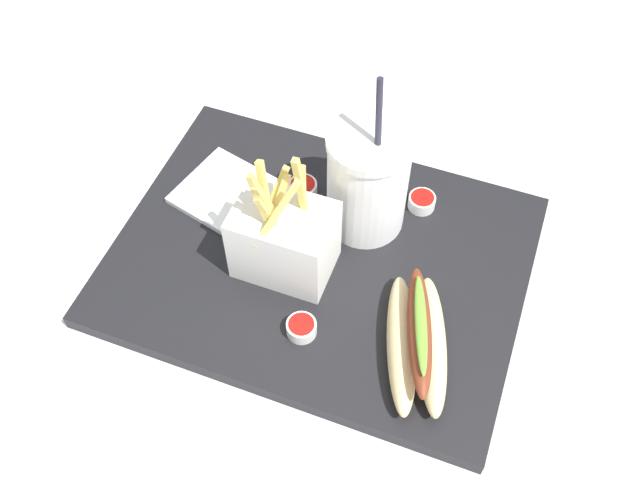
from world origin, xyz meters
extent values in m
cube|color=silver|center=(0.00, 0.00, -0.01)|extent=(2.40, 2.40, 0.02)
cube|color=black|center=(0.00, 0.00, 0.01)|extent=(0.46, 0.35, 0.02)
cylinder|color=white|center=(0.03, 0.07, 0.08)|extent=(0.09, 0.09, 0.13)
cylinder|color=white|center=(0.03, 0.07, 0.15)|extent=(0.10, 0.10, 0.01)
cylinder|color=#262633|center=(0.04, 0.07, 0.19)|extent=(0.02, 0.02, 0.08)
cube|color=white|center=(-0.03, -0.02, 0.07)|extent=(0.11, 0.08, 0.09)
cube|color=#E5C660|center=(-0.06, -0.02, 0.12)|extent=(0.01, 0.01, 0.06)
cube|color=#E5C660|center=(-0.02, -0.01, 0.14)|extent=(0.01, 0.01, 0.09)
cube|color=#E5C660|center=(-0.02, 0.00, 0.13)|extent=(0.01, 0.02, 0.06)
cube|color=#E5C660|center=(-0.03, -0.04, 0.14)|extent=(0.04, 0.04, 0.09)
cube|color=#E5C660|center=(-0.04, -0.03, 0.13)|extent=(0.03, 0.02, 0.08)
cube|color=#E5C660|center=(-0.04, -0.01, 0.13)|extent=(0.02, 0.03, 0.07)
cube|color=#E5C660|center=(-0.05, -0.04, 0.13)|extent=(0.03, 0.01, 0.09)
cube|color=#E5C660|center=(-0.04, -0.04, 0.12)|extent=(0.03, 0.01, 0.07)
cube|color=#E5C660|center=(-0.04, -0.02, 0.13)|extent=(0.02, 0.03, 0.06)
cube|color=#E5C660|center=(-0.04, -0.04, 0.14)|extent=(0.03, 0.03, 0.09)
ellipsoid|color=#E5C689|center=(0.15, -0.08, 0.04)|extent=(0.08, 0.16, 0.03)
ellipsoid|color=#E5C689|center=(0.12, -0.08, 0.04)|extent=(0.08, 0.16, 0.03)
ellipsoid|color=maroon|center=(0.14, -0.08, 0.07)|extent=(0.07, 0.15, 0.02)
ellipsoid|color=#6B9E33|center=(0.14, -0.08, 0.08)|extent=(0.05, 0.11, 0.01)
cylinder|color=white|center=(0.09, 0.11, 0.03)|extent=(0.03, 0.03, 0.02)
cylinder|color=#B2140F|center=(0.09, 0.11, 0.03)|extent=(0.03, 0.03, 0.01)
cylinder|color=white|center=(-0.05, 0.08, 0.03)|extent=(0.03, 0.03, 0.02)
cylinder|color=#B2140F|center=(-0.05, 0.08, 0.04)|extent=(0.03, 0.03, 0.01)
cylinder|color=white|center=(0.02, -0.10, 0.03)|extent=(0.03, 0.03, 0.02)
cylinder|color=#B2140F|center=(0.02, -0.10, 0.03)|extent=(0.03, 0.03, 0.01)
cube|color=white|center=(-0.14, 0.04, 0.02)|extent=(0.13, 0.13, 0.01)
camera|label=1|loc=(0.16, -0.44, 0.70)|focal=40.55mm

